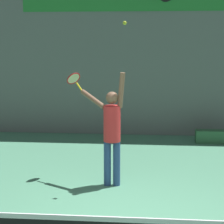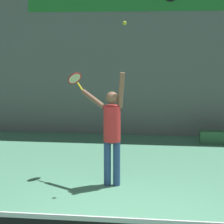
{
  "view_description": "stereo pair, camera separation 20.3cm",
  "coord_description": "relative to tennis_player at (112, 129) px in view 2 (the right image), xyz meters",
  "views": [
    {
      "loc": [
        0.27,
        -5.19,
        2.58
      ],
      "look_at": [
        -0.35,
        1.88,
        1.36
      ],
      "focal_mm": 65.0,
      "sensor_mm": 36.0,
      "label": 1
    },
    {
      "loc": [
        0.47,
        -5.17,
        2.58
      ],
      "look_at": [
        -0.35,
        1.88,
        1.36
      ],
      "focal_mm": 65.0,
      "sensor_mm": 36.0,
      "label": 2
    }
  ],
  "objects": [
    {
      "name": "tennis_racket",
      "position": [
        -0.77,
        0.56,
        0.83
      ],
      "size": [
        0.39,
        0.4,
        0.35
      ],
      "color": "yellow"
    },
    {
      "name": "tennis_player",
      "position": [
        0.0,
        0.0,
        0.0
      ],
      "size": [
        0.88,
        0.57,
        2.07
      ],
      "color": "#2D4C7F",
      "rests_on": "ground_plane"
    },
    {
      "name": "equipment_bag",
      "position": [
        2.28,
        3.4,
        -0.89
      ],
      "size": [
        0.75,
        0.3,
        0.33
      ],
      "color": "#33663F",
      "rests_on": "ground_plane"
    },
    {
      "name": "back_wall",
      "position": [
        0.36,
        4.24,
        1.45
      ],
      "size": [
        18.0,
        0.1,
        5.0
      ],
      "color": "slate",
      "rests_on": "ground_plane"
    },
    {
      "name": "tennis_ball",
      "position": [
        0.23,
        -0.07,
        1.86
      ],
      "size": [
        0.07,
        0.07,
        0.07
      ],
      "color": "#CCDB2D"
    }
  ]
}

